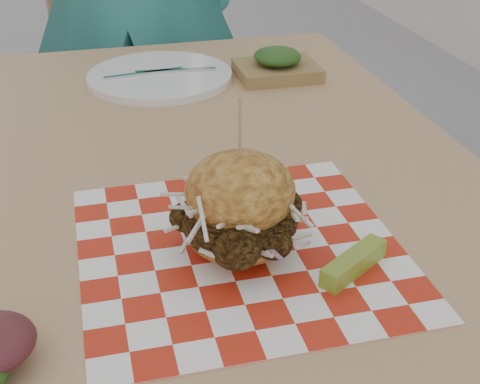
# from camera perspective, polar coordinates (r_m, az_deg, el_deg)

# --- Properties ---
(patio_table) EXTENTS (0.80, 1.20, 0.75)m
(patio_table) POSITION_cam_1_polar(r_m,az_deg,el_deg) (0.98, -3.44, -2.16)
(patio_table) COLOR tan
(patio_table) RESTS_ON ground
(patio_chair) EXTENTS (0.48, 0.49, 0.95)m
(patio_chair) POSITION_cam_1_polar(r_m,az_deg,el_deg) (1.94, -9.66, 10.05)
(patio_chair) COLOR tan
(patio_chair) RESTS_ON ground
(paper_liner) EXTENTS (0.36, 0.36, 0.00)m
(paper_liner) POSITION_cam_1_polar(r_m,az_deg,el_deg) (0.76, 0.00, -4.84)
(paper_liner) COLOR red
(paper_liner) RESTS_ON patio_table
(sandwich) EXTENTS (0.16, 0.16, 0.18)m
(sandwich) POSITION_cam_1_polar(r_m,az_deg,el_deg) (0.74, -0.00, -1.51)
(sandwich) COLOR gold
(sandwich) RESTS_ON paper_liner
(pickle_spear) EXTENTS (0.09, 0.07, 0.02)m
(pickle_spear) POSITION_cam_1_polar(r_m,az_deg,el_deg) (0.73, 9.68, -5.99)
(pickle_spear) COLOR #85A830
(pickle_spear) RESTS_ON paper_liner
(place_setting) EXTENTS (0.27, 0.27, 0.02)m
(place_setting) POSITION_cam_1_polar(r_m,az_deg,el_deg) (1.27, -6.85, 9.76)
(place_setting) COLOR white
(place_setting) RESTS_ON patio_table
(kraft_tray) EXTENTS (0.15, 0.12, 0.06)m
(kraft_tray) POSITION_cam_1_polar(r_m,az_deg,el_deg) (1.28, 3.19, 10.75)
(kraft_tray) COLOR olive
(kraft_tray) RESTS_ON patio_table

